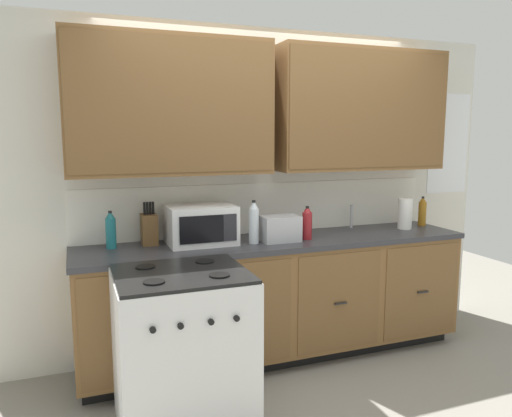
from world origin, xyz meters
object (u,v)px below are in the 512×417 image
stove_range (183,349)px  bottle_amber (422,211)px  knife_block (149,229)px  paper_towel_roll (405,213)px  bottle_teal (111,230)px  bottle_red (307,223)px  bottle_clear (254,222)px  microwave (201,225)px  toaster (280,229)px

stove_range → bottle_amber: bearing=17.6°
knife_block → paper_towel_roll: (2.09, -0.15, 0.01)m
paper_towel_roll → bottle_teal: 2.36m
bottle_red → bottle_clear: (-0.42, 0.01, 0.03)m
bottle_teal → bottle_red: bearing=-8.4°
bottle_red → bottle_amber: 1.20m
microwave → bottle_teal: microwave is taller
bottle_red → bottle_amber: bottle_amber is taller
bottle_teal → bottle_amber: bearing=-1.1°
microwave → knife_block: 0.37m
knife_block → bottle_clear: 0.75m
toaster → paper_towel_roll: (1.17, 0.08, 0.03)m
paper_towel_roll → bottle_red: size_ratio=1.03×
stove_range → microwave: size_ratio=1.98×
microwave → toaster: (0.57, -0.13, -0.04)m
microwave → bottle_teal: 0.63m
paper_towel_roll → bottle_clear: (-1.38, -0.08, 0.02)m
microwave → toaster: microwave is taller
toaster → bottle_teal: bearing=170.3°
toaster → bottle_amber: bottle_amber is taller
knife_block → microwave: bearing=-15.9°
bottle_amber → bottle_red: bearing=-172.4°
bottle_teal → bottle_clear: bearing=-11.5°
knife_block → paper_towel_roll: bearing=-4.0°
microwave → bottle_amber: 1.97m
bottle_clear → paper_towel_roll: bearing=3.2°
bottle_amber → paper_towel_roll: bearing=-162.9°
stove_range → toaster: bearing=33.4°
stove_range → bottle_red: 1.35m
paper_towel_roll → bottle_teal: bearing=177.0°
toaster → bottle_teal: (-1.19, 0.20, 0.03)m
toaster → bottle_amber: size_ratio=1.10×
stove_range → knife_block: knife_block is taller
knife_block → bottle_amber: size_ratio=1.22×
stove_range → toaster: toaster is taller
stove_range → bottle_clear: bearing=41.1°
bottle_red → bottle_teal: bottle_teal is taller
stove_range → bottle_red: (1.08, 0.56, 0.59)m
microwave → knife_block: size_ratio=1.55×
bottle_red → paper_towel_roll: bearing=5.2°
bottle_red → bottle_amber: (1.19, 0.16, 0.00)m
bottle_red → bottle_teal: (-1.41, 0.21, 0.01)m
paper_towel_roll → toaster: bearing=-176.1°
microwave → toaster: size_ratio=1.71×
stove_range → knife_block: size_ratio=3.06×
microwave → paper_towel_roll: bearing=-1.6°
microwave → stove_range: bearing=-112.9°
stove_range → bottle_teal: 1.03m
bottle_red → bottle_clear: 0.43m
knife_block → bottle_teal: (-0.27, -0.03, 0.01)m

